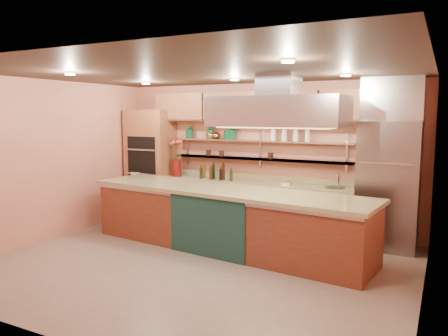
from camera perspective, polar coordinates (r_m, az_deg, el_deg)
The scene contains 21 objects.
floor at distance 6.61m, azimuth -3.32°, elevation -12.57°, with size 6.00×5.00×0.02m, color gray.
ceiling at distance 6.26m, azimuth -3.51°, elevation 12.46°, with size 6.00×5.00×0.02m, color black.
wall_back at distance 8.52m, azimuth 5.14°, elevation 1.57°, with size 6.00×0.04×2.80m, color #CA785F.
wall_front at distance 4.34m, azimuth -20.41°, elevation -4.13°, with size 6.00×0.04×2.80m, color #CA785F.
wall_left at distance 8.21m, azimuth -21.77°, elevation 0.89°, with size 0.04×5.00×2.80m, color #CA785F.
wall_right at distance 5.43m, azimuth 25.06°, elevation -2.19°, with size 0.04×5.00×2.80m, color #CA785F.
oven_stack at distance 9.46m, azimuth -9.51°, elevation 0.52°, with size 0.95×0.64×2.30m, color #975837.
refrigerator at distance 7.64m, azimuth 20.65°, elevation -2.14°, with size 0.95×0.72×2.10m, color slate.
back_counter at distance 8.40m, azimuth 3.99°, elevation -4.95°, with size 3.84×0.64×0.93m, color tan.
wall_shelf_lower at distance 8.42m, azimuth 4.49°, elevation 1.17°, with size 3.60×0.26×0.03m, color #B1B3B9.
wall_shelf_upper at distance 8.39m, azimuth 4.52°, elevation 3.55°, with size 3.60×0.26×0.03m, color #B1B3B9.
upper_cabinets at distance 8.31m, azimuth 4.75°, elevation 7.99°, with size 4.60×0.36×0.55m, color #975837.
range_hood at distance 6.65m, azimuth 7.15°, elevation 7.35°, with size 2.00×1.00×0.45m, color #B1B3B9.
ceiling_downlights at distance 6.43m, azimuth -2.58°, elevation 12.05°, with size 4.00×2.80×0.02m, color #FFE5A5.
island at distance 7.21m, azimuth 0.15°, elevation -6.65°, with size 4.81×1.04×1.00m, color brown.
flower_vase at distance 9.06m, azimuth -6.20°, elevation 0.00°, with size 0.20×0.20×0.35m, color #5C0E0D.
oil_bottle_cluster at distance 8.59m, azimuth -0.93°, elevation -0.66°, with size 0.79×0.23×0.25m, color black.
kitchen_scale at distance 8.04m, azimuth 8.14°, elevation -1.87°, with size 0.16×0.12×0.09m, color silver.
bar_faucet at distance 7.88m, azimuth 14.74°, elevation -1.68°, with size 0.03×0.03×0.23m, color white.
copper_kettle at distance 8.78m, azimuth -1.04°, elevation 4.27°, with size 0.17×0.17×0.14m, color #B45C29.
green_canister at distance 8.66m, azimuth 0.51°, elevation 4.40°, with size 0.16×0.16×0.19m, color #0D3F24.
Camera 1 is at (3.16, -5.37, 2.21)m, focal length 35.00 mm.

